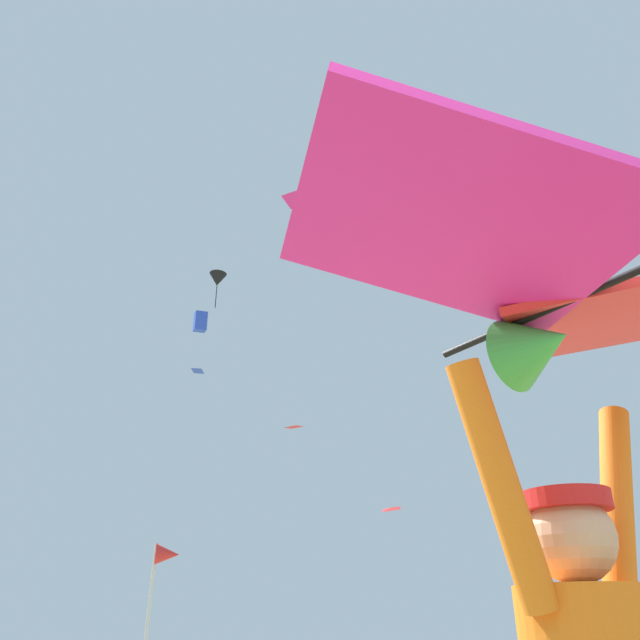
{
  "coord_description": "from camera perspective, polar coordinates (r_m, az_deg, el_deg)",
  "views": [
    {
      "loc": [
        -0.96,
        -1.61,
        1.28
      ],
      "look_at": [
        0.16,
        2.28,
        3.3
      ],
      "focal_mm": 34.59,
      "sensor_mm": 36.0,
      "label": 1
    }
  ],
  "objects": [
    {
      "name": "held_stunt_kite",
      "position": [
        2.02,
        20.83,
        2.45
      ],
      "size": [
        1.88,
        1.29,
        0.42
      ],
      "color": "black"
    },
    {
      "name": "distant_kite_blue_mid_right",
      "position": [
        26.12,
        -11.24,
        -4.6
      ],
      "size": [
        0.61,
        0.61,
        0.12
      ],
      "color": "blue"
    },
    {
      "name": "distant_kite_black_high_left",
      "position": [
        39.2,
        -9.46,
        3.7
      ],
      "size": [
        1.23,
        1.26,
        2.45
      ],
      "color": "black"
    },
    {
      "name": "distant_kite_blue_overhead_distant",
      "position": [
        23.86,
        8.71,
        17.26
      ],
      "size": [
        0.86,
        1.06,
        1.13
      ],
      "color": "blue"
    },
    {
      "name": "distant_kite_red_far_center",
      "position": [
        18.34,
        -2.45,
        -9.79
      ],
      "size": [
        0.48,
        0.48,
        0.15
      ],
      "color": "red"
    },
    {
      "name": "distant_kite_blue_low_right",
      "position": [
        40.26,
        -11.02,
        -0.15
      ],
      "size": [
        0.87,
        1.04,
        1.38
      ],
      "color": "blue"
    },
    {
      "name": "distant_kite_red_high_right",
      "position": [
        24.25,
        6.61,
        -16.92
      ],
      "size": [
        0.88,
        0.86,
        0.36
      ],
      "color": "red"
    },
    {
      "name": "marker_flag",
      "position": [
        8.06,
        -14.27,
        -21.49
      ],
      "size": [
        0.3,
        0.24,
        2.18
      ],
      "color": "silver",
      "rests_on": "ground"
    },
    {
      "name": "distant_kite_magenta_low_left",
      "position": [
        13.71,
        -1.94,
        11.32
      ],
      "size": [
        0.76,
        0.76,
        0.2
      ],
      "color": "#DB2393"
    }
  ]
}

